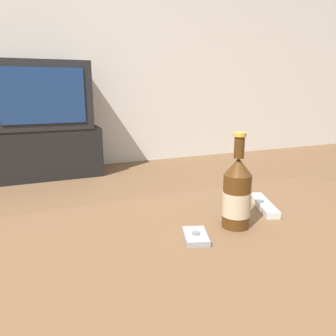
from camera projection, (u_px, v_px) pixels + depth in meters
back_wall at (66, 41)px, 3.29m from camera, size 8.00×0.05×2.60m
coffee_table at (235, 267)px, 0.79m from camera, size 1.31×0.81×0.48m
tv_stand at (47, 152)px, 3.16m from camera, size 1.00×0.46×0.47m
television at (42, 95)px, 3.03m from camera, size 0.85×0.49×0.61m
beer_bottle at (237, 194)px, 0.86m from camera, size 0.08×0.08×0.25m
cell_phone at (196, 236)px, 0.80m from camera, size 0.08×0.11×0.02m
remote_control at (264, 205)px, 1.01m from camera, size 0.10×0.19×0.02m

